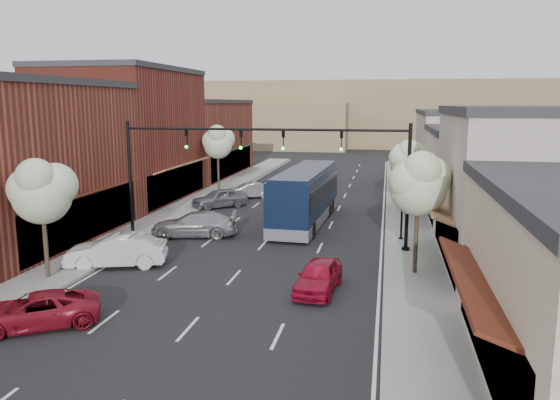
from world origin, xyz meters
The scene contains 28 objects.
ground centered at (0.00, 0.00, 0.00)m, with size 160.00×160.00×0.00m, color black.
sidewalk_left centered at (-8.40, 18.50, 0.07)m, with size 2.80×73.00×0.15m, color gray.
sidewalk_right centered at (8.40, 18.50, 0.07)m, with size 2.80×73.00×0.15m, color gray.
curb_left centered at (-7.00, 18.50, 0.07)m, with size 0.25×73.00×0.17m, color gray.
curb_right centered at (7.00, 18.50, 0.07)m, with size 0.25×73.00×0.17m, color gray.
bldg_left_midnear centered at (-14.23, 6.00, 4.66)m, with size 10.14×14.10×9.40m.
bldg_left_midfar centered at (-14.24, 20.00, 5.40)m, with size 10.14×14.10×10.90m.
bldg_left_far centered at (-14.22, 36.00, 4.16)m, with size 10.14×18.10×8.40m.
bldg_right_midnear centered at (13.72, 6.00, 3.91)m, with size 9.14×12.10×7.90m.
bldg_right_midfar centered at (13.70, 18.00, 3.17)m, with size 9.14×12.10×6.40m.
bldg_right_far centered at (13.71, 32.00, 3.66)m, with size 9.14×16.10×7.40m.
hill_far centered at (0.00, 90.00, 6.00)m, with size 120.00×30.00×12.00m, color #7A6647.
hill_near centered at (-25.00, 78.00, 4.00)m, with size 50.00×20.00×8.00m, color #7A6647.
signal_mast_right centered at (5.62, 8.00, 4.62)m, with size 8.22×0.46×7.00m.
signal_mast_left centered at (-5.62, 8.00, 4.62)m, with size 8.22×0.46×7.00m.
tree_right_near centered at (8.35, 3.94, 4.45)m, with size 2.85×2.65×5.95m.
tree_right_far centered at (8.35, 19.94, 3.99)m, with size 2.85×2.65×5.43m.
tree_left_near centered at (-8.25, -0.06, 4.22)m, with size 2.85×2.65×5.69m.
tree_left_far centered at (-8.25, 25.94, 4.60)m, with size 2.85×2.65×6.13m.
lamp_post_near centered at (7.80, 10.50, 3.01)m, with size 0.44×0.44×4.44m.
lamp_post_far centered at (7.80, 28.00, 3.01)m, with size 0.44×0.44×4.44m.
coach_bus centered at (1.55, 14.28, 1.92)m, with size 3.12×12.19×3.70m.
red_hatchback centered at (4.12, 0.88, 0.69)m, with size 1.62×4.03×1.37m, color maroon.
parked_car_a centered at (-5.48, -4.88, 0.62)m, with size 2.07×4.49×1.25m, color maroon.
parked_car_b centered at (-6.20, 2.57, 0.81)m, with size 1.70×4.89×1.61m, color silver.
parked_car_c centered at (-4.56, 9.25, 0.76)m, with size 2.12×5.21×1.51m, color gray.
parked_car_d centered at (-5.85, 18.51, 0.75)m, with size 1.77×4.40×1.50m, color slate.
parked_car_e centered at (-4.69, 23.06, 0.66)m, with size 1.39×4.00×1.32m, color #9A9A9F.
Camera 1 is at (6.85, -21.57, 8.05)m, focal length 35.00 mm.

